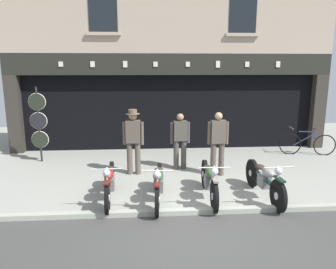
{
  "coord_description": "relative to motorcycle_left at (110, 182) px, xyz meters",
  "views": [
    {
      "loc": [
        -0.89,
        -5.76,
        2.86
      ],
      "look_at": [
        -0.29,
        2.6,
        1.08
      ],
      "focal_mm": 34.15,
      "sensor_mm": 36.0,
      "label": 1
    }
  ],
  "objects": [
    {
      "name": "shop_facade",
      "position": [
        1.69,
        6.18,
        1.24
      ],
      "size": [
        11.25,
        4.42,
        6.07
      ],
      "color": "black",
      "rests_on": "ground"
    },
    {
      "name": "advert_board_near",
      "position": [
        3.61,
        4.55,
        1.29
      ],
      "size": [
        0.76,
        0.03,
        1.11
      ],
      "color": "silver"
    },
    {
      "name": "motorcycle_center",
      "position": [
        2.17,
        -0.07,
        0.0
      ],
      "size": [
        0.62,
        2.06,
        0.94
      ],
      "rotation": [
        0.0,
        0.0,
        3.1
      ],
      "color": "black",
      "rests_on": "ground"
    },
    {
      "name": "shopkeeper_center",
      "position": [
        1.76,
        2.1,
        0.45
      ],
      "size": [
        0.56,
        0.27,
        1.6
      ],
      "rotation": [
        0.0,
        0.0,
        3.27
      ],
      "color": "#47423D",
      "rests_on": "ground"
    },
    {
      "name": "salesman_right",
      "position": [
        2.69,
        1.48,
        0.52
      ],
      "size": [
        0.56,
        0.25,
        1.71
      ],
      "rotation": [
        0.0,
        0.0,
        3.15
      ],
      "color": "brown",
      "rests_on": "ground"
    },
    {
      "name": "motorcycle_center_left",
      "position": [
        1.05,
        -0.15,
        -0.01
      ],
      "size": [
        0.62,
        2.03,
        0.92
      ],
      "rotation": [
        0.0,
        0.0,
        3.06
      ],
      "color": "black",
      "rests_on": "ground"
    },
    {
      "name": "salesman_left",
      "position": [
        0.46,
        1.75,
        0.56
      ],
      "size": [
        0.56,
        0.36,
        1.77
      ],
      "rotation": [
        0.0,
        0.0,
        3.07
      ],
      "color": "brown",
      "rests_on": "ground"
    },
    {
      "name": "leaning_bicycle",
      "position": [
        6.14,
        3.31,
        -0.05
      ],
      "size": [
        1.78,
        0.54,
        0.95
      ],
      "rotation": [
        0.0,
        0.0,
        1.38
      ],
      "color": "black",
      "rests_on": "ground"
    },
    {
      "name": "motorcycle_left",
      "position": [
        0.0,
        0.0,
        0.0
      ],
      "size": [
        0.62,
        2.02,
        0.93
      ],
      "rotation": [
        0.0,
        0.0,
        3.17
      ],
      "color": "black",
      "rests_on": "ground"
    },
    {
      "name": "motorcycle_center_right",
      "position": [
        3.39,
        -0.11,
        0.0
      ],
      "size": [
        0.62,
        2.1,
        0.93
      ],
      "rotation": [
        0.0,
        0.0,
        3.18
      ],
      "color": "black",
      "rests_on": "ground"
    },
    {
      "name": "tyre_sign_pole",
      "position": [
        -2.42,
        3.13,
        0.82
      ],
      "size": [
        0.52,
        0.07,
        2.29
      ],
      "color": "#232328",
      "rests_on": "ground"
    },
    {
      "name": "ground",
      "position": [
        1.69,
        -1.83,
        -0.47
      ],
      "size": [
        22.95,
        22.0,
        0.18
      ],
      "color": "#97988D"
    }
  ]
}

